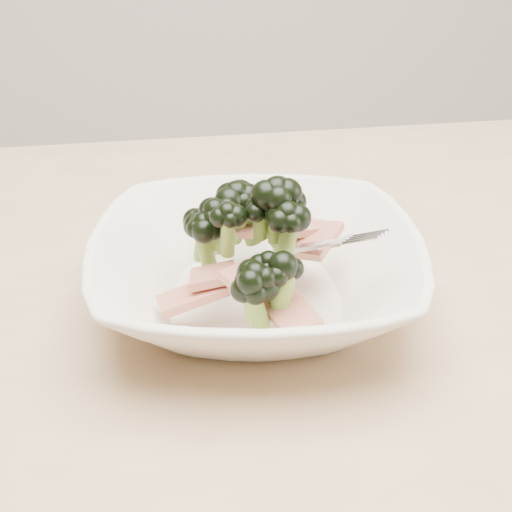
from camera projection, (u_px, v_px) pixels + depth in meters
name	position (u px, v px, depth m)	size (l,w,h in m)	color
dining_table	(279.00, 362.00, 0.71)	(1.20, 0.80, 0.75)	tan
broccoli_dish	(256.00, 267.00, 0.60)	(0.31, 0.31, 0.13)	beige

